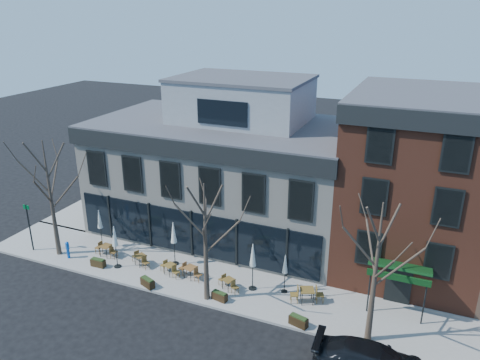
% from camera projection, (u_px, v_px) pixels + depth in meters
% --- Properties ---
extents(ground, '(120.00, 120.00, 0.00)m').
position_uv_depth(ground, '(193.00, 258.00, 31.25)').
color(ground, black).
rests_on(ground, ground).
extents(sidewalk_front, '(33.50, 4.70, 0.15)m').
position_uv_depth(sidewalk_front, '(224.00, 284.00, 28.18)').
color(sidewalk_front, gray).
rests_on(sidewalk_front, ground).
extents(sidewalk_side, '(4.50, 12.00, 0.15)m').
position_uv_depth(sidewalk_side, '(112.00, 199.00, 40.50)').
color(sidewalk_side, gray).
rests_on(sidewalk_side, ground).
extents(corner_building, '(18.39, 10.39, 11.10)m').
position_uv_depth(corner_building, '(225.00, 169.00, 33.93)').
color(corner_building, beige).
rests_on(corner_building, ground).
extents(red_brick_building, '(8.20, 11.78, 11.18)m').
position_uv_depth(red_brick_building, '(415.00, 182.00, 28.82)').
color(red_brick_building, brown).
rests_on(red_brick_building, ground).
extents(tree_corner, '(3.93, 3.98, 7.92)m').
position_uv_depth(tree_corner, '(51.00, 198.00, 30.09)').
color(tree_corner, '#382B21').
rests_on(tree_corner, sidewalk_front).
extents(tree_mid, '(3.50, 3.55, 7.04)m').
position_uv_depth(tree_mid, '(206.00, 242.00, 25.45)').
color(tree_mid, '#382B21').
rests_on(tree_mid, sidewalk_front).
extents(tree_right, '(3.72, 3.77, 7.48)m').
position_uv_depth(tree_right, '(375.00, 273.00, 22.09)').
color(tree_right, '#382B21').
rests_on(tree_right, sidewalk_front).
extents(sign_pole, '(0.50, 0.10, 3.40)m').
position_uv_depth(sign_pole, '(29.00, 224.00, 31.34)').
color(sign_pole, black).
rests_on(sign_pole, sidewalk_front).
extents(call_box, '(0.25, 0.24, 1.22)m').
position_uv_depth(call_box, '(68.00, 249.00, 30.78)').
color(call_box, '#0C46A6').
rests_on(call_box, sidewalk_front).
extents(cafe_set_0, '(1.79, 0.76, 0.93)m').
position_uv_depth(cafe_set_0, '(106.00, 249.00, 31.10)').
color(cafe_set_0, brown).
rests_on(cafe_set_0, sidewalk_front).
extents(cafe_set_1, '(1.63, 0.99, 0.84)m').
position_uv_depth(cafe_set_1, '(141.00, 259.00, 30.01)').
color(cafe_set_1, brown).
rests_on(cafe_set_1, sidewalk_front).
extents(cafe_set_2, '(1.62, 0.91, 0.83)m').
position_uv_depth(cafe_set_2, '(170.00, 268.00, 28.96)').
color(cafe_set_2, brown).
rests_on(cafe_set_2, sidewalk_front).
extents(cafe_set_3, '(1.77, 0.83, 0.91)m').
position_uv_depth(cafe_set_3, '(190.00, 271.00, 28.59)').
color(cafe_set_3, brown).
rests_on(cafe_set_3, sidewalk_front).
extents(cafe_set_4, '(1.57, 1.00, 0.82)m').
position_uv_depth(cafe_set_4, '(228.00, 283.00, 27.44)').
color(cafe_set_4, brown).
rests_on(cafe_set_4, sidewalk_front).
extents(cafe_set_5, '(1.96, 1.19, 1.02)m').
position_uv_depth(cafe_set_5, '(307.00, 294.00, 26.21)').
color(cafe_set_5, brown).
rests_on(cafe_set_5, sidewalk_front).
extents(umbrella_0, '(0.45, 0.45, 2.78)m').
position_uv_depth(umbrella_0, '(100.00, 221.00, 31.72)').
color(umbrella_0, black).
rests_on(umbrella_0, sidewalk_front).
extents(umbrella_1, '(0.46, 0.46, 2.89)m').
position_uv_depth(umbrella_1, '(115.00, 238.00, 29.23)').
color(umbrella_1, black).
rests_on(umbrella_1, sidewalk_front).
extents(umbrella_2, '(0.47, 0.47, 2.96)m').
position_uv_depth(umbrella_2, '(174.00, 235.00, 29.55)').
color(umbrella_2, black).
rests_on(umbrella_2, sidewalk_front).
extents(umbrella_3, '(0.48, 0.48, 2.97)m').
position_uv_depth(umbrella_3, '(253.00, 258.00, 26.89)').
color(umbrella_3, black).
rests_on(umbrella_3, sidewalk_front).
extents(umbrella_4, '(0.39, 0.39, 2.44)m').
position_uv_depth(umbrella_4, '(285.00, 266.00, 26.74)').
color(umbrella_4, black).
rests_on(umbrella_4, sidewalk_front).
extents(planter_0, '(0.97, 0.40, 0.54)m').
position_uv_depth(planter_0, '(98.00, 263.00, 29.91)').
color(planter_0, '#312310').
rests_on(planter_0, sidewalk_front).
extents(planter_1, '(1.05, 0.72, 0.55)m').
position_uv_depth(planter_1, '(148.00, 282.00, 27.77)').
color(planter_1, black).
rests_on(planter_1, sidewalk_front).
extents(planter_2, '(0.98, 0.53, 0.52)m').
position_uv_depth(planter_2, '(220.00, 296.00, 26.50)').
color(planter_2, '#2F1F0F').
rests_on(planter_2, sidewalk_front).
extents(planter_3, '(1.07, 0.64, 0.56)m').
position_uv_depth(planter_3, '(298.00, 321.00, 24.38)').
color(planter_3, black).
rests_on(planter_3, sidewalk_front).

